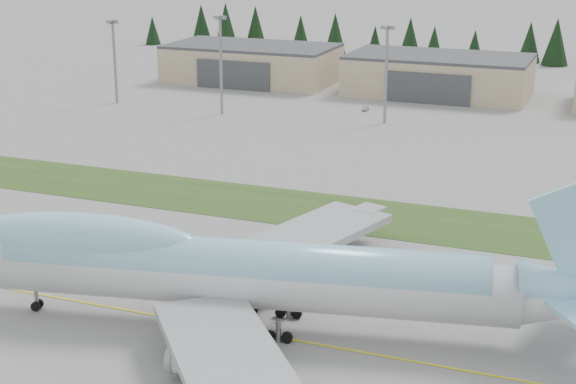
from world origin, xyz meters
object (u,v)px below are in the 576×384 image
at_px(boeing_747_freighter, 245,272).
at_px(service_vehicle_a, 366,111).
at_px(hangar_left, 252,63).
at_px(hangar_center, 439,75).

bearing_deg(boeing_747_freighter, service_vehicle_a, 88.95).
xyz_separation_m(boeing_747_freighter, service_vehicle_a, (-21.51, 121.80, -6.95)).
distance_m(hangar_left, hangar_center, 55.00).
bearing_deg(hangar_left, hangar_center, 0.00).
relative_size(hangar_left, hangar_center, 1.00).
distance_m(boeing_747_freighter, hangar_left, 161.90).
relative_size(boeing_747_freighter, hangar_center, 1.68).
relative_size(hangar_left, service_vehicle_a, 15.23).
xyz_separation_m(hangar_left, hangar_center, (55.00, 0.00, 0.00)).
bearing_deg(hangar_left, boeing_747_freighter, -66.67).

